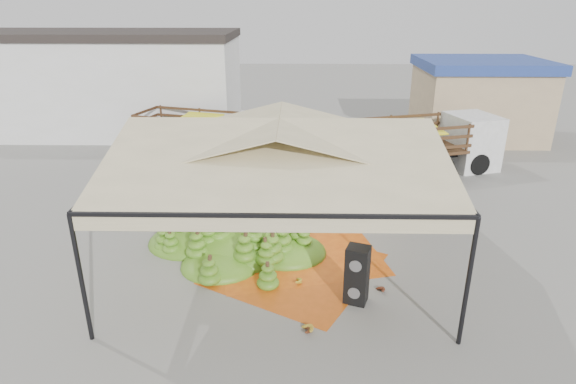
{
  "coord_description": "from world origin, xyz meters",
  "views": [
    {
      "loc": [
        0.47,
        -12.52,
        6.91
      ],
      "look_at": [
        0.2,
        1.5,
        1.3
      ],
      "focal_mm": 30.0,
      "sensor_mm": 36.0,
      "label": 1
    }
  ],
  "objects_px": {
    "banana_heap": "(239,231)",
    "speaker_stack": "(357,275)",
    "truck_left": "(210,131)",
    "truck_right": "(426,139)",
    "vendor": "(335,185)"
  },
  "relations": [
    {
      "from": "truck_left",
      "to": "banana_heap",
      "type": "bearing_deg",
      "value": -58.64
    },
    {
      "from": "speaker_stack",
      "to": "vendor",
      "type": "height_order",
      "value": "vendor"
    },
    {
      "from": "banana_heap",
      "to": "speaker_stack",
      "type": "xyz_separation_m",
      "value": [
        3.17,
        -2.62,
        0.14
      ]
    },
    {
      "from": "vendor",
      "to": "truck_right",
      "type": "bearing_deg",
      "value": -113.91
    },
    {
      "from": "speaker_stack",
      "to": "truck_left",
      "type": "xyz_separation_m",
      "value": [
        -5.48,
        11.43,
        0.57
      ]
    },
    {
      "from": "speaker_stack",
      "to": "truck_right",
      "type": "relative_size",
      "value": 0.21
    },
    {
      "from": "vendor",
      "to": "truck_left",
      "type": "bearing_deg",
      "value": -21.71
    },
    {
      "from": "vendor",
      "to": "truck_right",
      "type": "relative_size",
      "value": 0.22
    },
    {
      "from": "truck_left",
      "to": "truck_right",
      "type": "relative_size",
      "value": 0.92
    },
    {
      "from": "banana_heap",
      "to": "truck_left",
      "type": "xyz_separation_m",
      "value": [
        -2.31,
        8.8,
        0.72
      ]
    },
    {
      "from": "banana_heap",
      "to": "vendor",
      "type": "xyz_separation_m",
      "value": [
        3.08,
        3.41,
        0.16
      ]
    },
    {
      "from": "truck_left",
      "to": "truck_right",
      "type": "height_order",
      "value": "truck_right"
    },
    {
      "from": "banana_heap",
      "to": "speaker_stack",
      "type": "height_order",
      "value": "speaker_stack"
    },
    {
      "from": "speaker_stack",
      "to": "truck_left",
      "type": "distance_m",
      "value": 12.69
    },
    {
      "from": "vendor",
      "to": "truck_left",
      "type": "xyz_separation_m",
      "value": [
        -5.39,
        5.4,
        0.55
      ]
    }
  ]
}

